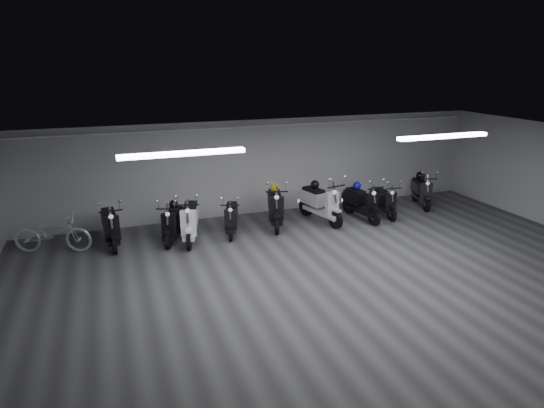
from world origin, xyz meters
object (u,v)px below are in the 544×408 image
object	(u,v)px
scooter_7	(362,197)
helmet_3	(174,204)
scooter_6	(321,197)
scooter_8	(384,196)
scooter_5	(275,201)
helmet_4	(357,186)
scooter_2	(190,214)
scooter_1	(172,217)
scooter_0	(110,220)
helmet_2	(315,185)
bicycle	(52,229)
helmet_1	(420,176)
scooter_3	(231,212)
scooter_9	(422,187)
helmet_0	(275,188)

from	to	relation	value
scooter_7	helmet_3	distance (m)	5.29
scooter_6	scooter_8	xyz separation A→B (m)	(1.99, -0.13, -0.13)
scooter_5	scooter_6	size ratio (longest dim) A/B	0.98
helmet_4	scooter_2	bearing A→B (deg)	-177.50
scooter_1	scooter_0	bearing A→B (deg)	-166.34
scooter_0	helmet_2	size ratio (longest dim) A/B	7.16
bicycle	helmet_1	bearing A→B (deg)	-70.22
scooter_6	bicycle	bearing A→B (deg)	164.61
scooter_0	scooter_7	size ratio (longest dim) A/B	1.00
helmet_4	scooter_0	bearing A→B (deg)	178.95
helmet_3	helmet_1	bearing A→B (deg)	1.98
scooter_3	helmet_1	xyz separation A→B (m)	(6.33, 0.54, 0.34)
bicycle	scooter_1	bearing A→B (deg)	-76.02
scooter_0	scooter_9	size ratio (longest dim) A/B	1.05
helmet_3	scooter_3	bearing A→B (deg)	-10.66
bicycle	scooter_9	bearing A→B (deg)	-71.42
scooter_8	helmet_2	size ratio (longest dim) A/B	6.47
scooter_9	helmet_4	world-z (taller)	scooter_9
scooter_2	bicycle	size ratio (longest dim) A/B	1.05
scooter_5	helmet_1	world-z (taller)	scooter_5
scooter_8	bicycle	bearing A→B (deg)	-177.25
scooter_6	scooter_8	bearing A→B (deg)	-17.42
helmet_0	scooter_0	bearing A→B (deg)	-177.20
helmet_1	bicycle	bearing A→B (deg)	-178.51
scooter_9	scooter_7	bearing A→B (deg)	-149.58
scooter_0	helmet_2	distance (m)	5.59
scooter_1	bicycle	world-z (taller)	scooter_1
scooter_0	scooter_1	xyz separation A→B (m)	(1.50, -0.18, -0.03)
scooter_1	helmet_4	distance (m)	5.33
scooter_1	helmet_4	xyz separation A→B (m)	(5.32, 0.05, 0.31)
scooter_8	helmet_0	bearing A→B (deg)	175.86
scooter_9	scooter_8	bearing A→B (deg)	-147.00
helmet_0	scooter_3	bearing A→B (deg)	-162.20
helmet_4	helmet_3	bearing A→B (deg)	178.14
scooter_7	helmet_4	xyz separation A→B (m)	(-0.03, 0.25, 0.28)
scooter_9	helmet_2	world-z (taller)	scooter_9
helmet_0	helmet_2	world-z (taller)	helmet_2
scooter_7	scooter_9	xyz separation A→B (m)	(2.42, 0.46, -0.03)
helmet_4	scooter_8	bearing A→B (deg)	-11.99
scooter_0	helmet_1	bearing A→B (deg)	-2.13
scooter_6	bicycle	distance (m)	6.96
scooter_3	scooter_8	distance (m)	4.61
scooter_3	helmet_4	size ratio (longest dim) A/B	6.70
scooter_2	helmet_1	xyz separation A→B (m)	(7.44, 0.65, 0.22)
scooter_0	scooter_5	xyz separation A→B (m)	(4.32, -0.04, 0.06)
scooter_5	bicycle	world-z (taller)	scooter_5
scooter_6	helmet_4	xyz separation A→B (m)	(1.18, 0.04, 0.21)
scooter_3	scooter_6	xyz separation A→B (m)	(2.62, 0.06, 0.14)
scooter_0	scooter_7	world-z (taller)	scooter_7
scooter_3	bicycle	size ratio (longest dim) A/B	0.88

